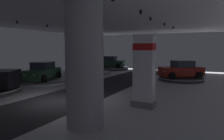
{
  "coord_description": "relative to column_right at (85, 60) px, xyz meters",
  "views": [
    {
      "loc": [
        8.49,
        -9.72,
        3.19
      ],
      "look_at": [
        0.69,
        5.94,
        1.4
      ],
      "focal_mm": 33.21,
      "sensor_mm": 36.0,
      "label": 1
    }
  ],
  "objects": [
    {
      "name": "visitor_walking_near",
      "position": [
        -3.1,
        5.31,
        -1.84
      ],
      "size": [
        0.32,
        0.32,
        1.59
      ],
      "color": "black",
      "rests_on": "ground"
    },
    {
      "name": "ground",
      "position": [
        -3.8,
        2.78,
        -2.77
      ],
      "size": [
        24.0,
        44.0,
        0.06
      ],
      "color": "silver"
    },
    {
      "name": "display_car_deep_left",
      "position": [
        -9.73,
        21.58,
        -1.63
      ],
      "size": [
        4.43,
        2.75,
        1.71
      ],
      "color": "#2D5638",
      "rests_on": "display_platform_deep_left"
    },
    {
      "name": "display_car_far_left",
      "position": [
        -9.54,
        14.85,
        -1.68
      ],
      "size": [
        3.9,
        4.47,
        1.71
      ],
      "color": "#2D5638",
      "rests_on": "display_platform_far_left"
    },
    {
      "name": "display_platform_deep_left",
      "position": [
        -9.7,
        21.58,
        -2.55
      ],
      "size": [
        5.46,
        5.46,
        0.35
      ],
      "color": "#333338",
      "rests_on": "ground"
    },
    {
      "name": "stanchion_a",
      "position": [
        -3.94,
        7.47,
        -2.38
      ],
      "size": [
        0.28,
        0.28,
        1.01
      ],
      "color": "#333338",
      "rests_on": "ground"
    },
    {
      "name": "display_platform_far_right",
      "position": [
        1.68,
        14.74,
        -2.57
      ],
      "size": [
        4.51,
        4.51,
        0.31
      ],
      "color": "#333338",
      "rests_on": "ground"
    },
    {
      "name": "display_car_far_right",
      "position": [
        1.7,
        14.76,
        -1.67
      ],
      "size": [
        4.44,
        3.97,
        1.71
      ],
      "color": "maroon",
      "rests_on": "display_platform_far_right"
    },
    {
      "name": "column_left",
      "position": [
        -7.63,
        11.18,
        0.0
      ],
      "size": [
        1.22,
        1.22,
        5.5
      ],
      "color": "#ADADB2",
      "rests_on": "ground"
    },
    {
      "name": "column_right",
      "position": [
        0.0,
        0.0,
        0.0
      ],
      "size": [
        1.54,
        1.54,
        5.5
      ],
      "color": "#ADADB2",
      "rests_on": "ground"
    },
    {
      "name": "ceiling_with_spotlights",
      "position": [
        -3.8,
        2.78,
        2.8
      ],
      "size": [
        24.0,
        44.0,
        0.39
      ],
      "color": "silver"
    },
    {
      "name": "display_platform_far_left",
      "position": [
        -9.55,
        14.87,
        -2.58
      ],
      "size": [
        5.87,
        5.87,
        0.3
      ],
      "color": "silver",
      "rests_on": "ground"
    },
    {
      "name": "brand_sign_pylon",
      "position": [
        1.28,
        3.78,
        -0.71
      ],
      "size": [
        1.3,
        0.71,
        3.94
      ],
      "color": "slate",
      "rests_on": "ground"
    },
    {
      "name": "display_platform_mid_left",
      "position": [
        -9.9,
        7.52,
        -2.61
      ],
      "size": [
        4.93,
        4.93,
        0.25
      ],
      "color": "silver",
      "rests_on": "ground"
    },
    {
      "name": "display_car_mid_left",
      "position": [
        -9.9,
        7.55,
        -1.73
      ],
      "size": [
        3.05,
        4.52,
        1.71
      ],
      "color": "#2D5638",
      "rests_on": "display_platform_mid_left"
    }
  ]
}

